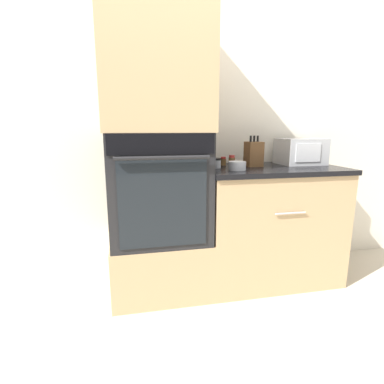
% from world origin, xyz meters
% --- Properties ---
extents(ground_plane, '(12.00, 12.00, 0.00)m').
position_xyz_m(ground_plane, '(0.00, 0.00, 0.00)').
color(ground_plane, beige).
extents(wall_back, '(8.00, 0.05, 2.50)m').
position_xyz_m(wall_back, '(0.00, 0.63, 1.25)').
color(wall_back, silver).
rests_on(wall_back, ground_plane).
extents(oven_cabinet_base, '(0.68, 0.60, 0.41)m').
position_xyz_m(oven_cabinet_base, '(-0.34, 0.30, 0.20)').
color(oven_cabinet_base, tan).
rests_on(oven_cabinet_base, ground_plane).
extents(wall_oven, '(0.66, 0.64, 0.74)m').
position_xyz_m(wall_oven, '(-0.34, 0.30, 0.78)').
color(wall_oven, black).
rests_on(wall_oven, oven_cabinet_base).
extents(oven_cabinet_upper, '(0.68, 0.60, 0.83)m').
position_xyz_m(oven_cabinet_upper, '(-0.34, 0.30, 1.56)').
color(oven_cabinet_upper, tan).
rests_on(oven_cabinet_upper, wall_oven).
extents(counter_unit, '(1.04, 0.63, 0.89)m').
position_xyz_m(counter_unit, '(0.51, 0.30, 0.45)').
color(counter_unit, tan).
rests_on(counter_unit, ground_plane).
extents(microwave, '(0.33, 0.29, 0.20)m').
position_xyz_m(microwave, '(0.81, 0.41, 0.99)').
color(microwave, '#B2B5BA').
rests_on(microwave, counter_unit).
extents(knife_block, '(0.11, 0.13, 0.23)m').
position_xyz_m(knife_block, '(0.39, 0.36, 0.98)').
color(knife_block, brown).
rests_on(knife_block, counter_unit).
extents(bowl, '(0.12, 0.12, 0.06)m').
position_xyz_m(bowl, '(0.19, 0.18, 0.92)').
color(bowl, silver).
rests_on(bowl, counter_unit).
extents(condiment_jar_near, '(0.05, 0.05, 0.09)m').
position_xyz_m(condiment_jar_near, '(0.22, 0.37, 0.93)').
color(condiment_jar_near, brown).
rests_on(condiment_jar_near, counter_unit).
extents(condiment_jar_mid, '(0.05, 0.05, 0.07)m').
position_xyz_m(condiment_jar_mid, '(0.09, 0.30, 0.93)').
color(condiment_jar_mid, silver).
rests_on(condiment_jar_mid, counter_unit).
extents(condiment_jar_far, '(0.04, 0.04, 0.07)m').
position_xyz_m(condiment_jar_far, '(0.18, 0.46, 0.92)').
color(condiment_jar_far, brown).
rests_on(condiment_jar_far, counter_unit).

